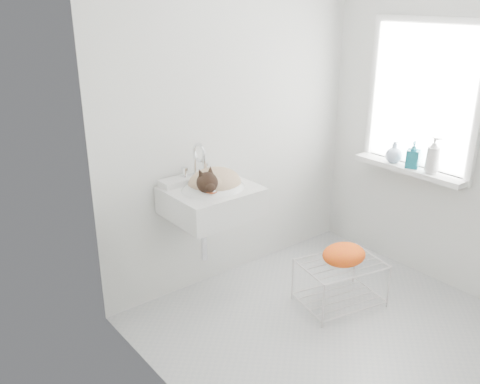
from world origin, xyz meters
TOP-DOWN VIEW (x-y plane):
  - floor at (0.00, 0.00)m, footprint 2.20×2.00m
  - back_wall at (0.00, 1.00)m, footprint 2.20×0.02m
  - right_wall at (1.10, 0.00)m, footprint 0.02×2.00m
  - left_wall at (-1.10, 0.00)m, footprint 0.02×2.00m
  - window_glass at (1.09, 0.20)m, footprint 0.01×0.80m
  - window_frame at (1.07, 0.20)m, footprint 0.04×0.90m
  - windowsill at (1.01, 0.20)m, footprint 0.16×0.88m
  - sink at (-0.39, 0.74)m, footprint 0.57×0.50m
  - faucet at (-0.39, 0.92)m, footprint 0.21×0.15m
  - cat at (-0.38, 0.72)m, footprint 0.45×0.40m
  - wire_rack at (0.27, 0.15)m, footprint 0.61×0.49m
  - towel at (0.27, 0.14)m, footprint 0.35×0.27m
  - bottle_a at (1.00, 0.02)m, footprint 0.11×0.11m
  - bottle_b at (1.00, 0.17)m, footprint 0.12×0.12m
  - bottle_c at (1.00, 0.33)m, footprint 0.17×0.17m

SIDE VIEW (x-z plane):
  - floor at x=0.00m, z-range -0.01..0.01m
  - wire_rack at x=0.27m, z-range -0.01..0.31m
  - towel at x=0.27m, z-range 0.29..0.42m
  - windowsill at x=1.01m, z-range 0.81..0.85m
  - sink at x=-0.39m, z-range 0.74..0.96m
  - bottle_a at x=1.00m, z-range 0.74..0.96m
  - bottle_b at x=1.00m, z-range 0.75..0.95m
  - bottle_c at x=1.00m, z-range 0.77..0.93m
  - cat at x=-0.38m, z-range 0.76..1.02m
  - faucet at x=-0.39m, z-range 0.89..1.09m
  - back_wall at x=0.00m, z-range 0.00..2.50m
  - right_wall at x=1.10m, z-range 0.00..2.50m
  - left_wall at x=-1.10m, z-range 0.00..2.50m
  - window_glass at x=1.09m, z-range 0.85..1.85m
  - window_frame at x=1.07m, z-range 0.80..1.90m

